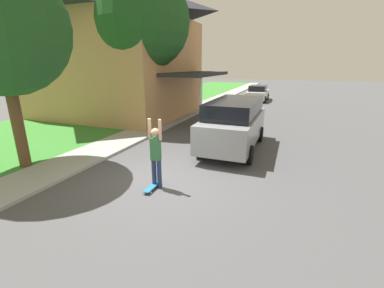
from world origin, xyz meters
name	(u,v)px	position (x,y,z in m)	size (l,w,h in m)	color
ground_plane	(158,180)	(0.00, 0.00, 0.00)	(120.00, 120.00, 0.00)	#49494C
lawn	(91,121)	(-8.00, 6.00, 0.04)	(10.00, 80.00, 0.08)	#387F2D
sidewalk	(153,127)	(-3.60, 6.00, 0.05)	(1.80, 80.00, 0.10)	#9E9E99
house	(116,46)	(-7.91, 9.04, 4.62)	(12.14, 9.35, 8.78)	tan
lawn_tree_far	(143,22)	(-4.36, 6.76, 5.63)	(5.10, 5.10, 8.12)	brown
suv_parked	(234,123)	(1.44, 3.97, 1.12)	(2.07, 4.93, 2.04)	gray
car_down_street	(258,93)	(0.31, 20.14, 0.73)	(1.90, 4.41, 1.49)	silver
skateboarder	(156,153)	(0.19, -0.41, 1.04)	(0.41, 0.23, 2.01)	navy
skateboard	(152,187)	(0.13, -0.59, 0.08)	(0.21, 0.79, 0.10)	#236B99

